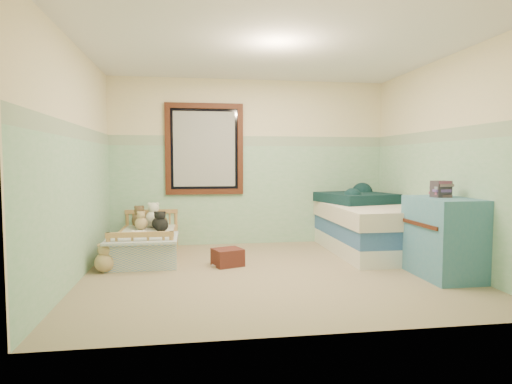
{
  "coord_description": "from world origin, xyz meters",
  "views": [
    {
      "loc": [
        -0.9,
        -4.76,
        1.26
      ],
      "look_at": [
        -0.13,
        0.35,
        0.9
      ],
      "focal_mm": 30.26,
      "sensor_mm": 36.0,
      "label": 1
    }
  ],
  "objects": [
    {
      "name": "extra_plush_0",
      "position": [
        -1.31,
        1.1,
        0.41
      ],
      "size": [
        0.19,
        0.19,
        0.19
      ],
      "primitive_type": "sphere",
      "color": "black",
      "rests_on": "toddler_mattress"
    },
    {
      "name": "plush_bed_white",
      "position": [
        -1.44,
        1.55,
        0.44
      ],
      "size": [
        0.24,
        0.24,
        0.24
      ],
      "primitive_type": "sphere",
      "color": "white",
      "rests_on": "toddler_mattress"
    },
    {
      "name": "floor",
      "position": [
        0.0,
        0.0,
        -0.01
      ],
      "size": [
        4.2,
        3.6,
        0.02
      ],
      "primitive_type": "cube",
      "color": "#9D896A",
      "rests_on": "ground"
    },
    {
      "name": "twin_boxspring",
      "position": [
        1.55,
        0.99,
        0.33
      ],
      "size": [
        1.06,
        2.11,
        0.22
      ],
      "primitive_type": "cube",
      "color": "navy",
      "rests_on": "twin_bed_frame"
    },
    {
      "name": "red_pillow",
      "position": [
        -0.47,
        0.39,
        0.1
      ],
      "size": [
        0.41,
        0.39,
        0.21
      ],
      "primitive_type": "cube",
      "rotation": [
        0.0,
        0.0,
        0.35
      ],
      "color": "maroon",
      "rests_on": "floor"
    },
    {
      "name": "toddler_mattress",
      "position": [
        -1.49,
        1.05,
        0.26
      ],
      "size": [
        0.7,
        1.47,
        0.12
      ],
      "primitive_type": "cube",
      "color": "silver",
      "rests_on": "toddler_bed_frame"
    },
    {
      "name": "plush_bed_brown",
      "position": [
        -1.64,
        1.55,
        0.43
      ],
      "size": [
        0.21,
        0.21,
        0.21
      ],
      "primitive_type": "sphere",
      "color": "brown",
      "rests_on": "toddler_mattress"
    },
    {
      "name": "plush_floor_tan",
      "position": [
        -1.89,
        0.28,
        0.11
      ],
      "size": [
        0.23,
        0.23,
        0.23
      ],
      "primitive_type": "sphere",
      "color": "tan",
      "rests_on": "floor"
    },
    {
      "name": "patchwork_quilt",
      "position": [
        -1.49,
        0.57,
        0.33
      ],
      "size": [
        0.84,
        0.77,
        0.03
      ],
      "primitive_type": "cube",
      "color": "#729CC7",
      "rests_on": "toddler_mattress"
    },
    {
      "name": "wall_front",
      "position": [
        0.0,
        -1.8,
        1.25
      ],
      "size": [
        4.2,
        0.04,
        2.5
      ],
      "primitive_type": "cube",
      "color": "beige",
      "rests_on": "floor"
    },
    {
      "name": "ceiling",
      "position": [
        0.0,
        0.0,
        2.51
      ],
      "size": [
        4.2,
        3.6,
        0.02
      ],
      "primitive_type": "cube",
      "color": "silver",
      "rests_on": "wall_back"
    },
    {
      "name": "plush_bed_dark",
      "position": [
        -1.36,
        1.33,
        0.4
      ],
      "size": [
        0.17,
        0.17,
        0.17
      ],
      "primitive_type": "sphere",
      "color": "black",
      "rests_on": "toddler_mattress"
    },
    {
      "name": "wainscot_mint",
      "position": [
        0.0,
        1.79,
        0.75
      ],
      "size": [
        4.2,
        0.01,
        1.5
      ],
      "primitive_type": "cube",
      "color": "#7DB689",
      "rests_on": "floor"
    },
    {
      "name": "twin_mattress",
      "position": [
        1.55,
        0.99,
        0.55
      ],
      "size": [
        1.1,
        2.15,
        0.22
      ],
      "primitive_type": "cube",
      "color": "silver",
      "rests_on": "twin_boxspring"
    },
    {
      "name": "floor_book",
      "position": [
        -0.53,
        0.4,
        0.01
      ],
      "size": [
        0.29,
        0.24,
        0.02
      ],
      "primitive_type": "cube",
      "rotation": [
        0.0,
        0.0,
        -0.16
      ],
      "color": "orange",
      "rests_on": "floor"
    },
    {
      "name": "wall_back",
      "position": [
        0.0,
        1.8,
        1.25
      ],
      "size": [
        4.2,
        0.04,
        2.5
      ],
      "primitive_type": "cube",
      "color": "beige",
      "rests_on": "floor"
    },
    {
      "name": "border_strip",
      "position": [
        0.0,
        1.79,
        1.57
      ],
      "size": [
        4.2,
        0.01,
        0.15
      ],
      "primitive_type": "cube",
      "color": "#5A825E",
      "rests_on": "wall_back"
    },
    {
      "name": "plush_floor_cream",
      "position": [
        -1.56,
        0.69,
        0.14
      ],
      "size": [
        0.28,
        0.28,
        0.28
      ],
      "primitive_type": "sphere",
      "color": "white",
      "rests_on": "floor"
    },
    {
      "name": "twin_bed_frame",
      "position": [
        1.55,
        0.99,
        0.11
      ],
      "size": [
        1.06,
        2.11,
        0.22
      ],
      "primitive_type": "cube",
      "color": "white",
      "rests_on": "floor"
    },
    {
      "name": "plush_bed_tan",
      "position": [
        -1.59,
        1.33,
        0.41
      ],
      "size": [
        0.18,
        0.18,
        0.18
      ],
      "primitive_type": "sphere",
      "color": "tan",
      "rests_on": "toddler_mattress"
    },
    {
      "name": "dresser",
      "position": [
        1.82,
        -0.45,
        0.43
      ],
      "size": [
        0.54,
        0.87,
        0.87
      ],
      "primitive_type": "cube",
      "color": "teal",
      "rests_on": "floor"
    },
    {
      "name": "wall_left",
      "position": [
        -2.1,
        0.0,
        1.25
      ],
      "size": [
        0.04,
        3.6,
        2.5
      ],
      "primitive_type": "cube",
      "color": "beige",
      "rests_on": "floor"
    },
    {
      "name": "book_stack",
      "position": [
        1.82,
        -0.38,
        0.96
      ],
      "size": [
        0.2,
        0.17,
        0.18
      ],
      "primitive_type": "cube",
      "rotation": [
        0.0,
        0.0,
        0.15
      ],
      "color": "#412924",
      "rests_on": "dresser"
    },
    {
      "name": "extra_plush_1",
      "position": [
        -1.32,
        1.51,
        0.4
      ],
      "size": [
        0.16,
        0.16,
        0.16
      ],
      "primitive_type": "sphere",
      "color": "brown",
      "rests_on": "toddler_mattress"
    },
    {
      "name": "window_frame",
      "position": [
        -0.7,
        1.76,
        1.45
      ],
      "size": [
        1.16,
        0.06,
        1.36
      ],
      "primitive_type": "cube",
      "color": "#35160D",
      "rests_on": "wall_back"
    },
    {
      "name": "toddler_bed_frame",
      "position": [
        -1.49,
        1.05,
        0.1
      ],
      "size": [
        0.77,
        1.54,
        0.2
      ],
      "primitive_type": "cube",
      "color": "#A16536",
      "rests_on": "floor"
    },
    {
      "name": "window_blinds",
      "position": [
        -0.7,
        1.77,
        1.45
      ],
      "size": [
        0.92,
        0.01,
        1.12
      ],
      "primitive_type": "cube",
      "color": "#B5B5B1",
      "rests_on": "window_frame"
    },
    {
      "name": "wall_right",
      "position": [
        2.1,
        0.0,
        1.25
      ],
      "size": [
        0.04,
        3.6,
        2.5
      ],
      "primitive_type": "cube",
      "color": "beige",
      "rests_on": "floor"
    },
    {
      "name": "teal_blanket",
      "position": [
        1.5,
        1.29,
        0.73
      ],
      "size": [
        1.11,
        1.14,
        0.14
      ],
      "primitive_type": "cube",
      "rotation": [
        0.0,
        0.0,
        0.25
      ],
      "color": "black",
      "rests_on": "twin_mattress"
    }
  ]
}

